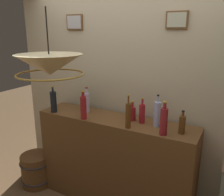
% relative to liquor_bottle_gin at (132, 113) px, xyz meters
% --- Properties ---
extents(panelled_rear_partition, '(3.09, 0.15, 2.77)m').
position_rel_liquor_bottle_gin_xyz_m(panelled_rear_partition, '(-0.20, 0.24, 0.30)').
color(panelled_rear_partition, beige).
rests_on(panelled_rear_partition, ground).
extents(bar_shelf_unit, '(1.84, 0.43, 1.09)m').
position_rel_liquor_bottle_gin_xyz_m(bar_shelf_unit, '(-0.20, -0.05, -0.62)').
color(bar_shelf_unit, brown).
rests_on(bar_shelf_unit, ground).
extents(liquor_bottle_gin, '(0.08, 0.08, 0.22)m').
position_rel_liquor_bottle_gin_xyz_m(liquor_bottle_gin, '(0.00, 0.00, 0.00)').
color(liquor_bottle_gin, maroon).
rests_on(liquor_bottle_gin, bar_shelf_unit).
extents(liquor_bottle_mezcal, '(0.05, 0.05, 0.34)m').
position_rel_liquor_bottle_gin_xyz_m(liquor_bottle_mezcal, '(0.05, -0.21, 0.05)').
color(liquor_bottle_mezcal, '#603612').
rests_on(liquor_bottle_mezcal, bar_shelf_unit).
extents(liquor_bottle_brandy, '(0.07, 0.07, 0.32)m').
position_rel_liquor_bottle_gin_xyz_m(liquor_bottle_brandy, '(-0.49, -0.22, 0.05)').
color(liquor_bottle_brandy, '#A41D22').
rests_on(liquor_bottle_brandy, bar_shelf_unit).
extents(liquor_bottle_bourbon, '(0.07, 0.07, 0.31)m').
position_rel_liquor_bottle_gin_xyz_m(liquor_bottle_bourbon, '(-0.58, -0.02, 0.04)').
color(liquor_bottle_bourbon, silver).
rests_on(liquor_bottle_bourbon, bar_shelf_unit).
extents(liquor_bottle_rum, '(0.07, 0.07, 0.32)m').
position_rel_liquor_bottle_gin_xyz_m(liquor_bottle_rum, '(0.41, -0.20, 0.06)').
color(liquor_bottle_rum, maroon).
rests_on(liquor_bottle_rum, bar_shelf_unit).
extents(liquor_bottle_scotch, '(0.07, 0.07, 0.22)m').
position_rel_liquor_bottle_gin_xyz_m(liquor_bottle_scotch, '(-0.68, 0.07, 0.01)').
color(liquor_bottle_scotch, '#175424').
rests_on(liquor_bottle_scotch, bar_shelf_unit).
extents(liquor_bottle_port, '(0.06, 0.06, 0.23)m').
position_rel_liquor_bottle_gin_xyz_m(liquor_bottle_port, '(0.55, -0.09, 0.01)').
color(liquor_bottle_port, '#5B3715').
rests_on(liquor_bottle_port, bar_shelf_unit).
extents(liquor_bottle_vermouth, '(0.07, 0.07, 0.33)m').
position_rel_liquor_bottle_gin_xyz_m(liquor_bottle_vermouth, '(0.29, -0.03, 0.05)').
color(liquor_bottle_vermouth, '#AAB3DF').
rests_on(liquor_bottle_vermouth, bar_shelf_unit).
extents(liquor_bottle_rye, '(0.07, 0.07, 0.32)m').
position_rel_liquor_bottle_gin_xyz_m(liquor_bottle_rye, '(-0.93, -0.20, 0.05)').
color(liquor_bottle_rye, black).
rests_on(liquor_bottle_rye, bar_shelf_unit).
extents(liquor_bottle_tequila, '(0.06, 0.06, 0.28)m').
position_rel_liquor_bottle_gin_xyz_m(liquor_bottle_tequila, '(0.12, -0.02, 0.03)').
color(liquor_bottle_tequila, maroon).
rests_on(liquor_bottle_tequila, bar_shelf_unit).
extents(glass_tumbler_rocks, '(0.07, 0.07, 0.09)m').
position_rel_liquor_bottle_gin_xyz_m(glass_tumbler_rocks, '(-0.09, 0.10, -0.03)').
color(glass_tumbler_rocks, silver).
rests_on(glass_tumbler_rocks, bar_shelf_unit).
extents(pendant_lamp, '(0.58, 0.58, 0.56)m').
position_rel_liquor_bottle_gin_xyz_m(pendant_lamp, '(-0.47, -0.71, 0.57)').
color(pendant_lamp, beige).
extents(wooden_barrel, '(0.42, 0.42, 0.43)m').
position_rel_liquor_bottle_gin_xyz_m(wooden_barrel, '(-1.28, -0.25, -0.95)').
color(wooden_barrel, brown).
rests_on(wooden_barrel, ground).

